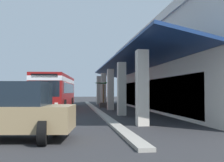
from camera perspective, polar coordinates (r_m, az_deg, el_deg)
ground at (r=25.65m, az=7.21°, el=-5.91°), size 120.00×120.00×0.00m
curb_strip at (r=23.80m, az=-3.49°, el=-6.06°), size 33.23×0.50×0.12m
plaza_building at (r=26.44m, az=17.82°, el=2.17°), size 27.99×14.26×7.25m
transit_bus at (r=25.78m, az=-11.93°, el=-1.74°), size 11.38×3.50×3.34m
parked_suv_tan at (r=9.87m, az=-22.65°, el=-5.73°), size 3.14×5.02×1.97m
pedestrian at (r=15.68m, az=-22.35°, el=-4.47°), size 0.52×0.58×1.75m
potted_palm at (r=27.92m, az=-1.82°, el=-4.15°), size 1.56×1.86×2.63m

